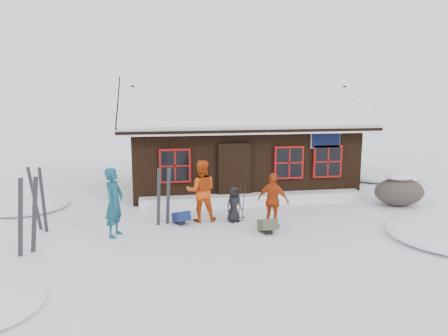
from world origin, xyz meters
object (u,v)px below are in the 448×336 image
(ski_pair_left, at_px, (28,217))
(backpack_blue, at_px, (181,219))
(ski_poles, at_px, (242,203))
(backpack_olive, at_px, (267,227))
(skier_orange_left, at_px, (201,191))
(skier_crouched, at_px, (234,204))
(skier_orange_right, at_px, (273,201))
(skier_teal, at_px, (114,202))
(boulder, at_px, (399,191))

(ski_pair_left, height_order, backpack_blue, ski_pair_left)
(ski_poles, distance_m, backpack_olive, 1.38)
(skier_orange_left, bearing_deg, skier_crouched, 169.16)
(skier_crouched, xyz_separation_m, ski_pair_left, (-5.24, -1.66, 0.37))
(backpack_blue, xyz_separation_m, backpack_olive, (2.26, -1.17, 0.01))
(skier_crouched, bearing_deg, backpack_blue, 152.97)
(skier_orange_right, xyz_separation_m, backpack_blue, (-2.51, 0.80, -0.64))
(skier_crouched, height_order, backpack_blue, skier_crouched)
(skier_teal, distance_m, skier_orange_right, 4.31)
(skier_crouched, bearing_deg, skier_orange_left, 139.79)
(skier_orange_left, xyz_separation_m, ski_pair_left, (-4.31, -1.92, -0.01))
(skier_orange_left, relative_size, skier_crouched, 1.73)
(ski_poles, bearing_deg, skier_teal, -166.79)
(ski_pair_left, bearing_deg, skier_orange_left, -6.19)
(skier_orange_right, distance_m, backpack_olive, 0.78)
(skier_teal, distance_m, backpack_olive, 4.15)
(backpack_blue, distance_m, backpack_olive, 2.54)
(skier_orange_right, relative_size, boulder, 0.94)
(boulder, height_order, backpack_blue, boulder)
(skier_teal, bearing_deg, ski_poles, -55.12)
(boulder, distance_m, ski_poles, 5.60)
(boulder, bearing_deg, ski_poles, -171.80)
(skier_crouched, distance_m, backpack_olive, 1.38)
(boulder, bearing_deg, skier_crouched, -170.95)
(skier_teal, bearing_deg, boulder, -58.14)
(backpack_olive, bearing_deg, skier_orange_right, 52.04)
(backpack_blue, bearing_deg, skier_orange_left, -1.53)
(skier_teal, xyz_separation_m, skier_crouched, (3.33, 0.72, -0.39))
(ski_pair_left, bearing_deg, boulder, -16.97)
(skier_orange_right, height_order, ski_pair_left, ski_pair_left)
(skier_teal, bearing_deg, backpack_olive, -74.00)
(skier_teal, relative_size, backpack_olive, 3.30)
(skier_crouched, xyz_separation_m, ski_poles, (0.25, 0.13, 0.01))
(skier_teal, relative_size, skier_orange_left, 1.01)
(ski_poles, bearing_deg, boulder, 8.20)
(boulder, relative_size, ski_poles, 1.46)
(skier_teal, xyz_separation_m, backpack_blue, (1.80, 0.77, -0.78))
(ski_pair_left, bearing_deg, ski_poles, -12.13)
(skier_teal, relative_size, skier_crouched, 1.75)
(backpack_olive, bearing_deg, skier_orange_left, 136.13)
(skier_orange_left, relative_size, backpack_blue, 3.52)
(skier_orange_right, bearing_deg, skier_teal, 38.15)
(skier_teal, bearing_deg, ski_pair_left, 138.08)
(ski_pair_left, distance_m, backpack_blue, 4.15)
(boulder, xyz_separation_m, backpack_blue, (-7.33, -0.87, -0.35))
(skier_crouched, distance_m, ski_poles, 0.28)
(skier_orange_left, distance_m, skier_crouched, 1.04)
(skier_orange_left, bearing_deg, skier_teal, 26.39)
(skier_orange_left, relative_size, boulder, 1.09)
(ski_poles, xyz_separation_m, backpack_blue, (-1.79, -0.07, -0.39))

